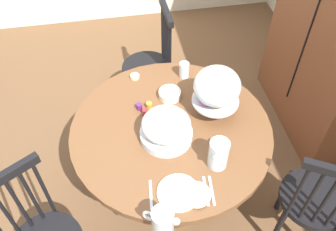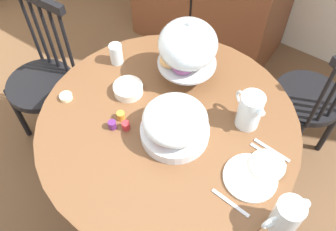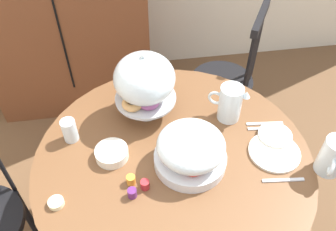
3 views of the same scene
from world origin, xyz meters
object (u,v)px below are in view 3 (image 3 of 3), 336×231
object	(u,v)px
windsor_chair_facing_door	(225,82)
pastry_stand_with_dome	(144,81)
orange_juice_pitcher	(230,104)
china_plate_small	(275,135)
china_plate_large	(274,152)
butter_dish	(56,203)
cereal_bowl	(112,153)
fruit_platter_covered	(191,150)
milk_pitcher	(332,157)
dining_table	(173,185)
drinking_glass	(70,130)

from	to	relation	value
windsor_chair_facing_door	pastry_stand_with_dome	world-z (taller)	pastry_stand_with_dome
orange_juice_pitcher	china_plate_small	distance (m)	0.24
orange_juice_pitcher	china_plate_small	world-z (taller)	orange_juice_pitcher
pastry_stand_with_dome	china_plate_small	world-z (taller)	pastry_stand_with_dome
china_plate_large	butter_dish	distance (m)	0.91
pastry_stand_with_dome	cereal_bowl	xyz separation A→B (m)	(-0.17, -0.24, -0.17)
fruit_platter_covered	butter_dish	bearing A→B (deg)	-167.96
windsor_chair_facing_door	china_plate_large	bearing A→B (deg)	-92.70
windsor_chair_facing_door	orange_juice_pitcher	xyz separation A→B (m)	(-0.18, -0.56, 0.37)
pastry_stand_with_dome	china_plate_large	distance (m)	0.64
windsor_chair_facing_door	milk_pitcher	distance (m)	0.99
butter_dish	orange_juice_pitcher	bearing A→B (deg)	24.61
dining_table	milk_pitcher	bearing A→B (deg)	-14.08
dining_table	butter_dish	bearing A→B (deg)	-161.88
cereal_bowl	china_plate_large	bearing A→B (deg)	-6.98
milk_pitcher	butter_dish	world-z (taller)	milk_pitcher
milk_pitcher	china_plate_small	world-z (taller)	milk_pitcher
pastry_stand_with_dome	milk_pitcher	size ratio (longest dim) A/B	2.00
cereal_bowl	milk_pitcher	bearing A→B (deg)	-12.58
milk_pitcher	cereal_bowl	xyz separation A→B (m)	(-0.87, 0.19, -0.06)
milk_pitcher	china_plate_small	xyz separation A→B (m)	(-0.15, 0.19, -0.06)
pastry_stand_with_dome	windsor_chair_facing_door	bearing A→B (deg)	40.94
orange_juice_pitcher	butter_dish	world-z (taller)	orange_juice_pitcher
china_plate_small	butter_dish	distance (m)	0.96
drinking_glass	milk_pitcher	bearing A→B (deg)	-17.20
dining_table	butter_dish	distance (m)	0.55
windsor_chair_facing_door	dining_table	bearing A→B (deg)	-121.65
pastry_stand_with_dome	orange_juice_pitcher	distance (m)	0.40
pastry_stand_with_dome	china_plate_large	xyz separation A→B (m)	(0.52, -0.32, -0.19)
butter_dish	china_plate_large	bearing A→B (deg)	7.01
windsor_chair_facing_door	orange_juice_pitcher	size ratio (longest dim) A/B	5.44
fruit_platter_covered	china_plate_small	bearing A→B (deg)	11.37
dining_table	pastry_stand_with_dome	xyz separation A→B (m)	(-0.08, 0.28, 0.41)
cereal_bowl	butter_dish	distance (m)	0.29
dining_table	cereal_bowl	xyz separation A→B (m)	(-0.26, 0.04, 0.24)
milk_pitcher	fruit_platter_covered	bearing A→B (deg)	168.38
orange_juice_pitcher	cereal_bowl	distance (m)	0.57
dining_table	pastry_stand_with_dome	bearing A→B (deg)	106.72
windsor_chair_facing_door	cereal_bowl	world-z (taller)	windsor_chair_facing_door
fruit_platter_covered	drinking_glass	distance (m)	0.54
drinking_glass	fruit_platter_covered	bearing A→B (deg)	-23.04
windsor_chair_facing_door	cereal_bowl	size ratio (longest dim) A/B	6.96
fruit_platter_covered	cereal_bowl	size ratio (longest dim) A/B	2.14
dining_table	drinking_glass	bearing A→B (deg)	158.53
china_plate_large	cereal_bowl	bearing A→B (deg)	173.02
fruit_platter_covered	china_plate_small	xyz separation A→B (m)	(0.40, 0.08, -0.07)
pastry_stand_with_dome	milk_pitcher	world-z (taller)	pastry_stand_with_dome
china_plate_large	windsor_chair_facing_door	bearing A→B (deg)	87.30
china_plate_small	windsor_chair_facing_door	bearing A→B (deg)	89.59
china_plate_small	cereal_bowl	world-z (taller)	cereal_bowl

